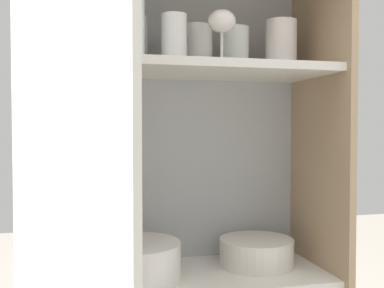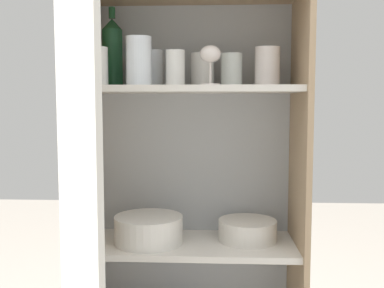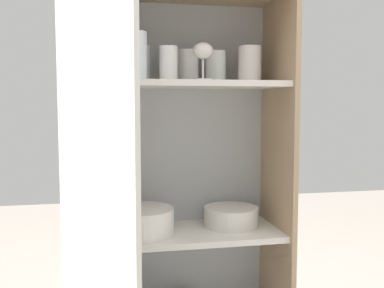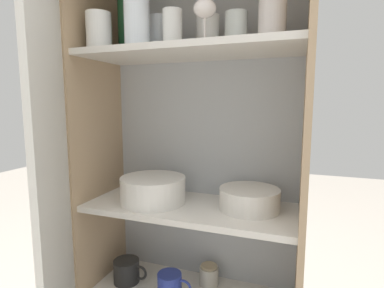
{
  "view_description": "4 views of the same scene",
  "coord_description": "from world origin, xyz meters",
  "views": [
    {
      "loc": [
        -0.24,
        -0.93,
        1.08
      ],
      "look_at": [
        0.03,
        0.18,
        1.04
      ],
      "focal_mm": 42.0,
      "sensor_mm": 36.0,
      "label": 1
    },
    {
      "loc": [
        0.08,
        -1.31,
        1.18
      ],
      "look_at": [
        0.01,
        0.17,
        1.05
      ],
      "focal_mm": 42.0,
      "sensor_mm": 36.0,
      "label": 2
    },
    {
      "loc": [
        -0.25,
        -1.36,
        1.16
      ],
      "look_at": [
        0.05,
        0.13,
        1.03
      ],
      "focal_mm": 42.0,
      "sensor_mm": 36.0,
      "label": 3
    },
    {
      "loc": [
        0.34,
        -0.78,
        1.06
      ],
      "look_at": [
        0.01,
        0.14,
        0.93
      ],
      "focal_mm": 28.0,
      "sensor_mm": 36.0,
      "label": 4
    }
  ],
  "objects": [
    {
      "name": "coffee_mug_primary",
      "position": [
        -0.06,
        0.11,
        0.43
      ],
      "size": [
        0.12,
        0.08,
        0.09
      ],
      "color": "#283893",
      "rests_on": "shelf_board_lower"
    },
    {
      "name": "tumbler_glass_1",
      "position": [
        -0.13,
        0.18,
        1.3
      ],
      "size": [
        0.08,
        0.08,
        0.12
      ],
      "color": "white",
      "rests_on": "shelf_board_upper"
    },
    {
      "name": "plate_stack_white",
      "position": [
        -0.13,
        0.13,
        0.77
      ],
      "size": [
        0.23,
        0.23,
        0.09
      ],
      "color": "white",
      "rests_on": "shelf_board_middle"
    },
    {
      "name": "tumbler_glass_4",
      "position": [
        -0.04,
        0.1,
        1.29
      ],
      "size": [
        0.06,
        0.06,
        0.11
      ],
      "color": "white",
      "rests_on": "shelf_board_upper"
    },
    {
      "name": "wine_glass_0",
      "position": [
        0.07,
        0.08,
        1.32
      ],
      "size": [
        0.07,
        0.07,
        0.12
      ],
      "color": "silver",
      "rests_on": "shelf_board_upper"
    },
    {
      "name": "tumbler_glass_2",
      "position": [
        -0.15,
        0.08,
        1.31
      ],
      "size": [
        0.08,
        0.08,
        0.15
      ],
      "color": "white",
      "rests_on": "shelf_board_upper"
    },
    {
      "name": "shelf_board_upper",
      "position": [
        0.0,
        0.14,
        1.23
      ],
      "size": [
        0.7,
        0.29,
        0.02
      ],
      "primitive_type": "cube",
      "color": "silver"
    },
    {
      "name": "wine_bottle",
      "position": [
        -0.26,
        0.2,
        1.35
      ],
      "size": [
        0.07,
        0.07,
        0.26
      ],
      "color": "#194728",
      "rests_on": "shelf_board_upper"
    },
    {
      "name": "cupboard_door",
      "position": [
        -0.27,
        -0.17,
        0.76
      ],
      "size": [
        0.21,
        0.32,
        1.52
      ],
      "color": "silver",
      "rests_on": "ground_plane"
    },
    {
      "name": "tumbler_glass_5",
      "position": [
        0.14,
        0.18,
        1.29
      ],
      "size": [
        0.07,
        0.07,
        0.11
      ],
      "color": "white",
      "rests_on": "shelf_board_upper"
    },
    {
      "name": "tumbler_glass_0",
      "position": [
        0.04,
        0.2,
        1.29
      ],
      "size": [
        0.08,
        0.08,
        0.11
      ],
      "color": "white",
      "rests_on": "shelf_board_upper"
    },
    {
      "name": "cupboard_side_left",
      "position": [
        -0.36,
        0.14,
        0.76
      ],
      "size": [
        0.02,
        0.32,
        1.52
      ],
      "primitive_type": "cube",
      "color": "tan",
      "rests_on": "ground_plane"
    },
    {
      "name": "cupboard_side_right",
      "position": [
        0.36,
        0.14,
        0.76
      ],
      "size": [
        0.02,
        0.32,
        1.52
      ],
      "primitive_type": "cube",
      "color": "tan",
      "rests_on": "ground_plane"
    },
    {
      "name": "cupboard_back_panel",
      "position": [
        0.0,
        0.3,
        0.76
      ],
      "size": [
        0.74,
        0.02,
        1.52
      ],
      "primitive_type": "cube",
      "color": "#B2B7BC",
      "rests_on": "ground_plane"
    },
    {
      "name": "storage_jar",
      "position": [
        0.05,
        0.23,
        0.43
      ],
      "size": [
        0.07,
        0.07,
        0.08
      ],
      "color": "beige",
      "rests_on": "shelf_board_lower"
    },
    {
      "name": "shelf_board_middle",
      "position": [
        0.0,
        0.14,
        0.71
      ],
      "size": [
        0.7,
        0.29,
        0.02
      ],
      "primitive_type": "cube",
      "color": "silver"
    },
    {
      "name": "mixing_bowl_large",
      "position": [
        0.2,
        0.17,
        0.76
      ],
      "size": [
        0.2,
        0.2,
        0.07
      ],
      "color": "silver",
      "rests_on": "shelf_board_middle"
    },
    {
      "name": "tumbler_glass_3",
      "position": [
        0.25,
        0.15,
        1.3
      ],
      "size": [
        0.08,
        0.08,
        0.12
      ],
      "color": "silver",
      "rests_on": "shelf_board_upper"
    },
    {
      "name": "coffee_mug_extra_1",
      "position": [
        -0.25,
        0.14,
        0.43
      ],
      "size": [
        0.14,
        0.1,
        0.08
      ],
      "color": "black",
      "rests_on": "shelf_board_lower"
    },
    {
      "name": "tumbler_glass_6",
      "position": [
        -0.28,
        0.07,
        1.29
      ],
      "size": [
        0.08,
        0.08,
        0.12
      ],
      "color": "white",
      "rests_on": "shelf_board_upper"
    }
  ]
}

